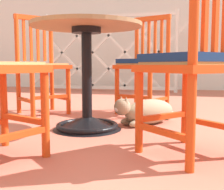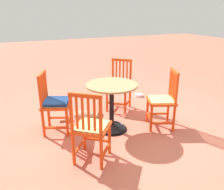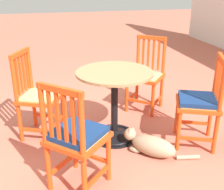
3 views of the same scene
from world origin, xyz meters
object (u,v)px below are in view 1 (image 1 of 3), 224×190
at_px(orange_chair_at_corner, 144,65).
at_px(orange_chair_near_fence, 41,67).
at_px(orange_chair_facing_out, 192,66).
at_px(tabby_cat, 145,112).
at_px(cafe_table, 87,89).

xyz_separation_m(orange_chair_at_corner, orange_chair_near_fence, (-0.92, -0.21, -0.01)).
xyz_separation_m(orange_chair_facing_out, tabby_cat, (-0.30, 0.72, -0.35)).
distance_m(cafe_table, orange_chair_near_fence, 0.85).
distance_m(orange_chair_at_corner, orange_chair_near_fence, 0.95).
height_order(orange_chair_near_fence, tabby_cat, orange_chair_near_fence).
bearing_deg(orange_chair_near_fence, orange_chair_facing_out, -38.77).
bearing_deg(orange_chair_facing_out, orange_chair_near_fence, 141.23).
relative_size(orange_chair_near_fence, tabby_cat, 1.43).
xyz_separation_m(orange_chair_facing_out, orange_chair_at_corner, (-0.37, 1.25, 0.00)).
bearing_deg(cafe_table, orange_chair_facing_out, -35.07).
bearing_deg(cafe_table, orange_chair_near_fence, 137.58).
xyz_separation_m(cafe_table, orange_chair_at_corner, (0.31, 0.78, 0.16)).
height_order(orange_chair_facing_out, orange_chair_at_corner, same).
bearing_deg(orange_chair_facing_out, orange_chair_at_corner, 106.34).
distance_m(orange_chair_at_corner, tabby_cat, 0.64).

